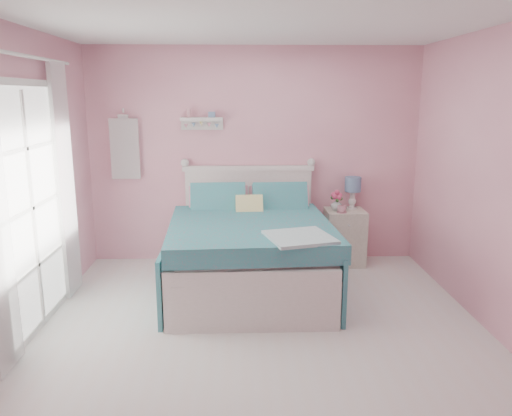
{
  "coord_description": "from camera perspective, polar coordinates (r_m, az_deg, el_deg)",
  "views": [
    {
      "loc": [
        -0.17,
        -3.82,
        2.03
      ],
      "look_at": [
        -0.01,
        1.2,
        0.89
      ],
      "focal_mm": 35.0,
      "sensor_mm": 36.0,
      "label": 1
    }
  ],
  "objects": [
    {
      "name": "floor",
      "position": [
        4.33,
        0.69,
        -15.13
      ],
      "size": [
        4.5,
        4.5,
        0.0
      ],
      "primitive_type": "plane",
      "color": "silver",
      "rests_on": "ground"
    },
    {
      "name": "room_shell",
      "position": [
        3.85,
        0.76,
        6.18
      ],
      "size": [
        4.5,
        4.5,
        4.5
      ],
      "color": "#CF8396",
      "rests_on": "floor"
    },
    {
      "name": "bed",
      "position": [
        5.3,
        -0.68,
        -5.05
      ],
      "size": [
        1.7,
        2.09,
        1.19
      ],
      "rotation": [
        0.0,
        0.0,
        0.05
      ],
      "color": "silver",
      "rests_on": "floor"
    },
    {
      "name": "nightstand",
      "position": [
        6.19,
        10.07,
        -3.25
      ],
      "size": [
        0.46,
        0.46,
        0.67
      ],
      "color": "beige",
      "rests_on": "floor"
    },
    {
      "name": "table_lamp",
      "position": [
        6.16,
        11.01,
        2.41
      ],
      "size": [
        0.2,
        0.2,
        0.39
      ],
      "color": "white",
      "rests_on": "nightstand"
    },
    {
      "name": "vase",
      "position": [
        6.06,
        9.19,
        0.39
      ],
      "size": [
        0.16,
        0.16,
        0.15
      ],
      "primitive_type": "imported",
      "rotation": [
        0.0,
        0.0,
        0.15
      ],
      "color": "silver",
      "rests_on": "nightstand"
    },
    {
      "name": "teacup",
      "position": [
        5.97,
        9.77,
        -0.13
      ],
      "size": [
        0.13,
        0.13,
        0.08
      ],
      "primitive_type": "imported",
      "rotation": [
        0.0,
        0.0,
        0.24
      ],
      "color": "pink",
      "rests_on": "nightstand"
    },
    {
      "name": "roses",
      "position": [
        6.04,
        9.22,
        1.44
      ],
      "size": [
        0.14,
        0.11,
        0.12
      ],
      "color": "#E54E7C",
      "rests_on": "vase"
    },
    {
      "name": "wall_shelf",
      "position": [
        6.04,
        -6.23,
        9.92
      ],
      "size": [
        0.5,
        0.15,
        0.25
      ],
      "color": "silver",
      "rests_on": "room_shell"
    },
    {
      "name": "hanging_dress",
      "position": [
        6.19,
        -14.76,
        6.55
      ],
      "size": [
        0.34,
        0.03,
        0.72
      ],
      "primitive_type": "cube",
      "color": "white",
      "rests_on": "room_shell"
    },
    {
      "name": "french_door",
      "position": [
        4.69,
        -24.33,
        -0.09
      ],
      "size": [
        0.04,
        1.32,
        2.16
      ],
      "color": "silver",
      "rests_on": "floor"
    },
    {
      "name": "curtain_far",
      "position": [
        5.33,
        -20.95,
        2.79
      ],
      "size": [
        0.04,
        0.4,
        2.32
      ],
      "primitive_type": "cube",
      "color": "white",
      "rests_on": "floor"
    }
  ]
}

